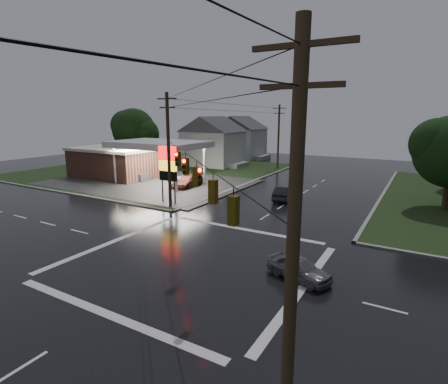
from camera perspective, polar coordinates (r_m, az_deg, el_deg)
The scene contains 14 objects.
ground at distance 22.49m, azimuth -4.85°, elevation -11.07°, with size 120.00×120.00×0.00m, color black.
grass_nw at distance 57.88m, azimuth -11.28°, elevation 3.48°, with size 36.00×36.00×0.08m, color black.
gas_station at distance 52.79m, azimuth -15.65°, elevation 5.14°, with size 26.20×18.00×5.60m.
pylon_sign at distance 35.68m, azimuth -9.18°, elevation 4.41°, with size 2.00×0.35×6.00m.
utility_pole_nw at distance 34.08m, azimuth -9.03°, elevation 6.93°, with size 2.20×0.32×11.00m.
utility_pole_se at distance 8.37m, azimuth 11.09°, elevation -10.90°, with size 2.20×0.32×11.00m.
utility_pole_n at distance 58.95m, azimuth 8.89°, elevation 9.05°, with size 2.20×0.32×10.50m.
traffic_signals at distance 20.73m, azimuth -5.17°, elevation 5.53°, with size 26.87×26.87×1.47m.
house_near at distance 62.37m, azimuth -1.78°, elevation 8.40°, with size 11.05×8.48×8.60m.
house_far at distance 73.26m, azimuth 2.57°, elevation 9.03°, with size 11.05×8.48×8.60m.
tree_nw_behind at distance 65.51m, azimuth -14.42°, elevation 9.78°, with size 8.93×7.60×10.00m.
car_north at distance 37.85m, azimuth 9.76°, elevation -0.18°, with size 1.57×4.51×1.48m, color black.
car_crossing at distance 20.32m, azimuth 12.16°, elevation -12.03°, with size 1.53×3.79×1.29m, color slate.
car_pump at distance 43.97m, azimuth -5.98°, elevation 1.74°, with size 2.12×5.21×1.51m, color #582214.
Camera 1 is at (11.91, -16.80, 9.03)m, focal length 28.00 mm.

